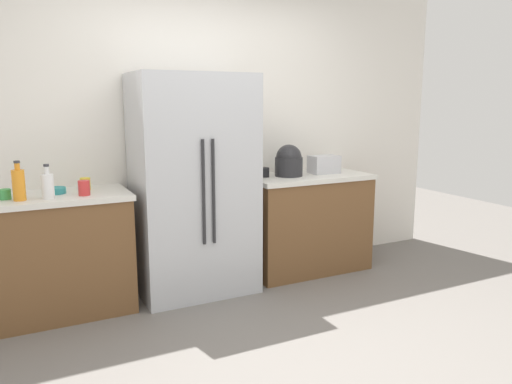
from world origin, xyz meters
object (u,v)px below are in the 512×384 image
at_px(refrigerator, 194,186).
at_px(cup_a, 264,172).
at_px(bottle_a, 48,185).
at_px(bowl_a, 56,191).
at_px(rice_cooker, 289,162).
at_px(cup_b, 5,194).
at_px(cup_c, 85,184).
at_px(toaster, 324,164).
at_px(bottle_b, 19,184).
at_px(cup_d, 84,188).

xyz_separation_m(refrigerator, cup_a, (0.69, 0.08, 0.05)).
height_order(bottle_a, bowl_a, bottle_a).
bearing_deg(rice_cooker, cup_a, 168.66).
xyz_separation_m(refrigerator, rice_cooker, (0.91, 0.04, 0.14)).
distance_m(cup_a, cup_b, 2.06).
xyz_separation_m(bottle_a, bowl_a, (0.06, 0.18, -0.07)).
xyz_separation_m(bottle_a, cup_c, (0.28, 0.24, -0.05)).
relative_size(refrigerator, cup_a, 20.09).
distance_m(toaster, bowl_a, 2.34).
relative_size(bottle_b, cup_c, 2.88).
distance_m(rice_cooker, cup_a, 0.25).
bearing_deg(cup_c, refrigerator, -7.84).
distance_m(rice_cooker, bottle_b, 2.20).
bearing_deg(cup_d, cup_a, 6.83).
bearing_deg(cup_a, bowl_a, -179.21).
distance_m(refrigerator, bottle_b, 1.29).
height_order(toaster, bottle_b, bottle_b).
xyz_separation_m(rice_cooker, cup_d, (-1.78, -0.14, -0.08)).
bearing_deg(cup_a, bottle_a, -173.45).
height_order(refrigerator, bowl_a, refrigerator).
bearing_deg(cup_d, refrigerator, 6.72).
height_order(bottle_b, cup_a, bottle_b).
height_order(bottle_a, cup_a, bottle_a).
distance_m(bottle_b, cup_a, 1.98).
xyz_separation_m(refrigerator, bottle_a, (-1.10, -0.12, 0.10)).
relative_size(toaster, cup_a, 3.06).
distance_m(cup_b, bowl_a, 0.34).
bearing_deg(bowl_a, rice_cooker, -0.62).
bearing_deg(toaster, rice_cooker, -179.24).
distance_m(refrigerator, bottle_a, 1.11).
distance_m(bottle_a, cup_c, 0.37).
relative_size(cup_b, bowl_a, 0.55).
xyz_separation_m(cup_a, cup_c, (-1.51, 0.03, 0.01)).
bearing_deg(refrigerator, bottle_a, -173.71).
distance_m(toaster, cup_c, 2.13).
xyz_separation_m(bottle_b, cup_a, (1.97, 0.19, -0.07)).
bearing_deg(bottle_b, cup_d, -0.03).
distance_m(bottle_a, bowl_a, 0.21).
xyz_separation_m(toaster, cup_a, (-0.61, 0.04, -0.04)).
distance_m(cup_c, bowl_a, 0.22).
bearing_deg(bottle_a, cup_b, 157.66).
bearing_deg(bottle_b, toaster, 3.24).
relative_size(refrigerator, bowl_a, 12.61).
distance_m(refrigerator, rice_cooker, 0.93).
xyz_separation_m(refrigerator, cup_c, (-0.82, 0.11, 0.06)).
relative_size(refrigerator, bottle_b, 6.54).
bearing_deg(bottle_a, cup_a, 6.55).
relative_size(toaster, cup_d, 2.51).
bearing_deg(cup_b, bottle_b, -45.13).
bearing_deg(refrigerator, cup_c, 172.16).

